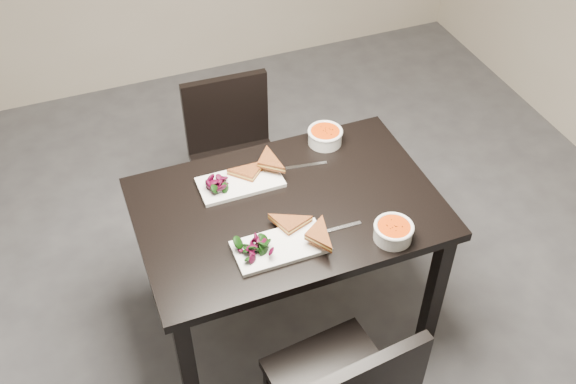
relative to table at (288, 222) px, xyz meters
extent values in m
cube|color=black|center=(0.00, 0.00, 0.08)|extent=(1.20, 0.80, 0.04)
cube|color=black|center=(-0.54, -0.34, -0.30)|extent=(0.06, 0.06, 0.71)
cube|color=black|center=(0.54, -0.34, -0.30)|extent=(0.06, 0.06, 0.71)
cube|color=black|center=(-0.54, 0.34, -0.30)|extent=(0.06, 0.06, 0.71)
cube|color=black|center=(0.54, 0.34, -0.30)|extent=(0.06, 0.06, 0.71)
cube|color=black|center=(-0.06, -0.63, -0.22)|extent=(0.46, 0.46, 0.04)
cube|color=black|center=(0.10, -0.43, -0.45)|extent=(0.04, 0.04, 0.41)
cube|color=black|center=(-0.02, 0.62, -0.22)|extent=(0.44, 0.44, 0.04)
cube|color=black|center=(-0.21, 0.45, -0.45)|extent=(0.04, 0.04, 0.41)
cube|color=black|center=(0.15, 0.44, -0.45)|extent=(0.04, 0.04, 0.41)
cube|color=black|center=(-0.19, 0.81, -0.45)|extent=(0.04, 0.04, 0.41)
cube|color=black|center=(0.17, 0.80, -0.45)|extent=(0.04, 0.04, 0.41)
cube|color=black|center=(-0.01, 0.81, 0.00)|extent=(0.42, 0.06, 0.40)
cube|color=white|center=(-0.11, -0.21, 0.11)|extent=(0.35, 0.17, 0.02)
cylinder|color=white|center=(0.30, -0.31, 0.13)|extent=(0.15, 0.15, 0.06)
cylinder|color=#D94509|center=(0.30, -0.31, 0.15)|extent=(0.13, 0.13, 0.02)
torus|color=white|center=(0.30, -0.31, 0.16)|extent=(0.15, 0.15, 0.01)
cube|color=silver|center=(0.14, -0.19, 0.10)|extent=(0.18, 0.02, 0.00)
cube|color=white|center=(-0.14, 0.19, 0.11)|extent=(0.34, 0.17, 0.02)
cylinder|color=white|center=(0.29, 0.31, 0.13)|extent=(0.15, 0.15, 0.06)
cylinder|color=#D94509|center=(0.29, 0.31, 0.15)|extent=(0.13, 0.13, 0.02)
torus|color=white|center=(0.29, 0.31, 0.16)|extent=(0.15, 0.15, 0.01)
cube|color=silver|center=(0.16, 0.19, 0.10)|extent=(0.18, 0.04, 0.00)
camera|label=1|loc=(-0.68, -1.76, 1.94)|focal=41.38mm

